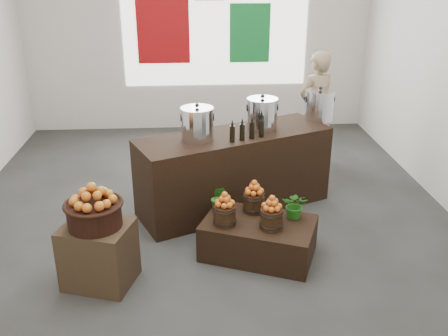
{
  "coord_description": "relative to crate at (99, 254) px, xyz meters",
  "views": [
    {
      "loc": [
        -0.15,
        -5.39,
        2.91
      ],
      "look_at": [
        0.19,
        -0.4,
        0.8
      ],
      "focal_mm": 40.0,
      "sensor_mm": 36.0,
      "label": 1
    }
  ],
  "objects": [
    {
      "name": "apples_in_bucket_front_right",
      "position": [
        1.69,
        0.25,
        0.37
      ],
      "size": [
        0.17,
        0.17,
        0.15
      ],
      "primitive_type": null,
      "color": "#AD0513",
      "rests_on": "apple_bucket_front_right"
    },
    {
      "name": "display_table",
      "position": [
        1.58,
        0.38,
        -0.11
      ],
      "size": [
        1.31,
        1.07,
        0.39
      ],
      "primitive_type": "cube",
      "rotation": [
        0.0,
        0.0,
        -0.38
      ],
      "color": "black",
      "rests_on": "ground"
    },
    {
      "name": "apples_in_bucket_rear",
      "position": [
        1.55,
        0.62,
        0.37
      ],
      "size": [
        0.17,
        0.17,
        0.15
      ],
      "primitive_type": null,
      "color": "#AD0513",
      "rests_on": "apple_bucket_rear"
    },
    {
      "name": "back_opening",
      "position": [
        1.36,
        4.75,
        1.69
      ],
      "size": [
        3.2,
        0.02,
        2.4
      ],
      "primitive_type": "cube",
      "color": "white",
      "rests_on": "back_wall"
    },
    {
      "name": "ground",
      "position": [
        1.06,
        1.27,
        -0.31
      ],
      "size": [
        7.0,
        7.0,
        0.0
      ],
      "primitive_type": "plane",
      "color": "#373735",
      "rests_on": "ground"
    },
    {
      "name": "apple_bucket_rear",
      "position": [
        1.55,
        0.62,
        0.19
      ],
      "size": [
        0.23,
        0.23,
        0.21
      ],
      "primitive_type": "cylinder",
      "color": "#311E0D",
      "rests_on": "display_table"
    },
    {
      "name": "wicker_basket",
      "position": [
        0.0,
        0.0,
        0.42
      ],
      "size": [
        0.5,
        0.5,
        0.23
      ],
      "primitive_type": "cylinder",
      "color": "black",
      "rests_on": "crate"
    },
    {
      "name": "apple_bucket_front_right",
      "position": [
        1.69,
        0.25,
        0.19
      ],
      "size": [
        0.23,
        0.23,
        0.21
      ],
      "primitive_type": "cylinder",
      "color": "#311E0D",
      "rests_on": "display_table"
    },
    {
      "name": "apples_in_bucket_front_left",
      "position": [
        1.22,
        0.36,
        0.37
      ],
      "size": [
        0.17,
        0.17,
        0.15
      ],
      "primitive_type": null,
      "color": "#AD0513",
      "rests_on": "apple_bucket_front_left"
    },
    {
      "name": "crate",
      "position": [
        0.0,
        0.0,
        0.0
      ],
      "size": [
        0.74,
        0.67,
        0.62
      ],
      "primitive_type": "cube",
      "rotation": [
        0.0,
        0.0,
        -0.3
      ],
      "color": "#4A3822",
      "rests_on": "ground"
    },
    {
      "name": "stock_pot_left",
      "position": [
        0.98,
        1.31,
        0.84
      ],
      "size": [
        0.37,
        0.37,
        0.37
      ],
      "primitive_type": "cylinder",
      "color": "silver",
      "rests_on": "counter"
    },
    {
      "name": "stock_pot_right",
      "position": [
        2.56,
        2.01,
        0.84
      ],
      "size": [
        0.37,
        0.37,
        0.37
      ],
      "primitive_type": "cylinder",
      "color": "silver",
      "rests_on": "counter"
    },
    {
      "name": "back_wall",
      "position": [
        1.06,
        4.77,
        1.69
      ],
      "size": [
        6.0,
        0.04,
        4.0
      ],
      "primitive_type": "cube",
      "color": "beige",
      "rests_on": "ground"
    },
    {
      "name": "oil_cruets",
      "position": [
        1.52,
        1.29,
        0.79
      ],
      "size": [
        0.34,
        0.2,
        0.27
      ],
      "primitive_type": null,
      "rotation": [
        0.0,
        0.0,
        0.41
      ],
      "color": "black",
      "rests_on": "counter"
    },
    {
      "name": "stock_pot_center",
      "position": [
        1.77,
        1.66,
        0.84
      ],
      "size": [
        0.37,
        0.37,
        0.37
      ],
      "primitive_type": "cylinder",
      "color": "silver",
      "rests_on": "counter"
    },
    {
      "name": "herb_garnish_right",
      "position": [
        1.97,
        0.45,
        0.23
      ],
      "size": [
        0.33,
        0.3,
        0.3
      ],
      "primitive_type": "imported",
      "rotation": [
        0.0,
        0.0,
        -0.32
      ],
      "color": "#1B5C13",
      "rests_on": "display_table"
    },
    {
      "name": "counter",
      "position": [
        1.42,
        1.51,
        0.17
      ],
      "size": [
        2.47,
        1.65,
        0.97
      ],
      "primitive_type": "cube",
      "rotation": [
        0.0,
        0.0,
        0.41
      ],
      "color": "black",
      "rests_on": "ground"
    },
    {
      "name": "shopper",
      "position": [
        2.76,
        2.95,
        0.54
      ],
      "size": [
        0.73,
        0.63,
        1.7
      ],
      "primitive_type": "imported",
      "rotation": [
        0.0,
        0.0,
        3.58
      ],
      "color": "#967D5C",
      "rests_on": "ground"
    },
    {
      "name": "apple_bucket_front_left",
      "position": [
        1.22,
        0.36,
        0.19
      ],
      "size": [
        0.23,
        0.23,
        0.21
      ],
      "primitive_type": "cylinder",
      "color": "#311E0D",
      "rests_on": "display_table"
    },
    {
      "name": "deco_red_left",
      "position": [
        0.46,
        4.74,
        1.59
      ],
      "size": [
        0.9,
        0.04,
        1.4
      ],
      "primitive_type": "cube",
      "color": "#9A0B0E",
      "rests_on": "back_wall"
    },
    {
      "name": "apples_in_basket",
      "position": [
        0.0,
        0.0,
        0.64
      ],
      "size": [
        0.39,
        0.39,
        0.21
      ],
      "primitive_type": null,
      "color": "#AD0513",
      "rests_on": "wicker_basket"
    },
    {
      "name": "herb_garnish_left",
      "position": [
        1.17,
        0.67,
        0.22
      ],
      "size": [
        0.19,
        0.17,
        0.29
      ],
      "primitive_type": "imported",
      "rotation": [
        0.0,
        0.0,
        -0.31
      ],
      "color": "#1B5C13",
      "rests_on": "display_table"
    },
    {
      "name": "deco_green_right",
      "position": [
        1.96,
        4.74,
        1.39
      ],
      "size": [
        0.7,
        0.04,
        1.0
      ],
      "primitive_type": "cube",
      "color": "#12772E",
      "rests_on": "back_wall"
    }
  ]
}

